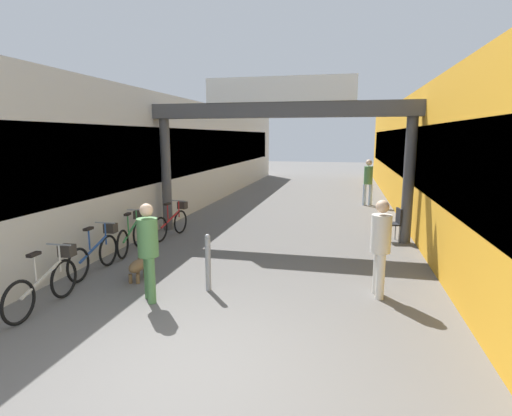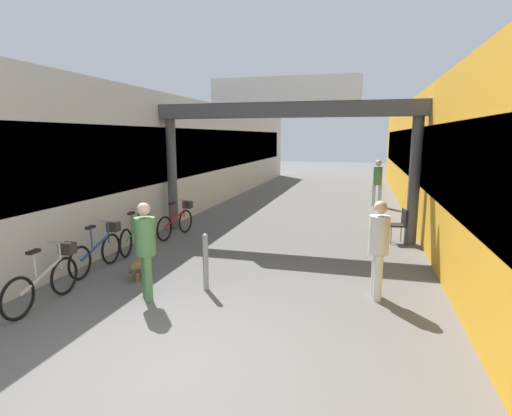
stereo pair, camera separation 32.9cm
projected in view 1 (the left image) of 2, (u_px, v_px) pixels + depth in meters
ground_plane at (187, 369)px, 4.78m from camera, size 80.00×80.00×0.00m
storefront_left at (172, 155)px, 16.08m from camera, size 3.00×26.00×4.01m
storefront_right at (444, 158)px, 13.89m from camera, size 3.00×26.00×4.01m
arcade_sign_gateway at (280, 125)px, 10.65m from camera, size 7.40×0.47×4.27m
pedestrian_with_dog at (148, 246)px, 6.61m from camera, size 0.48×0.48×1.67m
pedestrian_companion at (381, 242)px, 6.80m from camera, size 0.39×0.40×1.70m
pedestrian_carrying_crate at (368, 179)px, 15.96m from camera, size 0.40×0.39×1.84m
dog_on_leash at (138, 265)px, 7.72m from camera, size 0.29×0.64×0.46m
bicycle_silver_nearest at (47, 281)px, 6.46m from camera, size 0.46×1.69×0.98m
bicycle_blue_second at (97, 251)px, 8.15m from camera, size 0.46×1.69×0.98m
bicycle_green_third at (132, 233)px, 9.62m from camera, size 0.47×1.67×0.98m
bicycle_red_farthest at (173, 221)px, 11.02m from camera, size 0.46×1.68×0.98m
bollard_post_metal at (208, 262)px, 7.13m from camera, size 0.10×0.10×1.05m
cafe_chair_black_nearer at (395, 221)px, 10.51m from camera, size 0.46×0.46×0.89m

